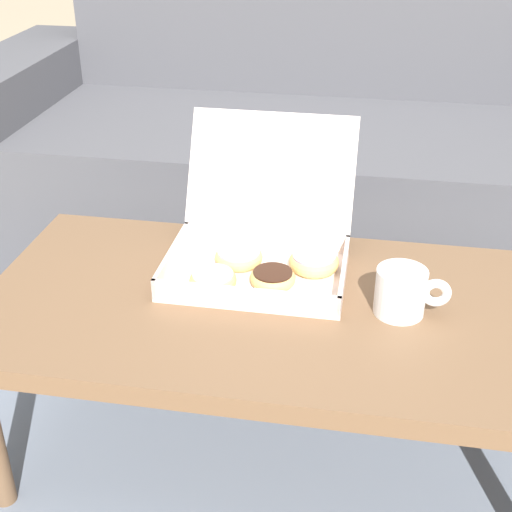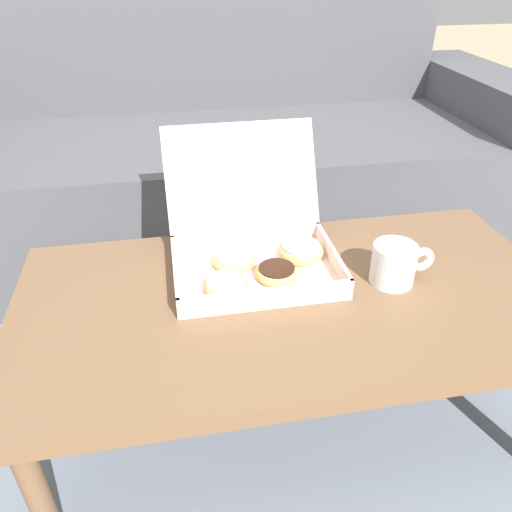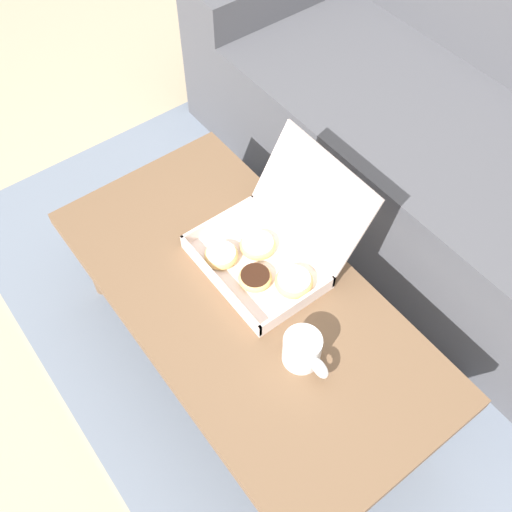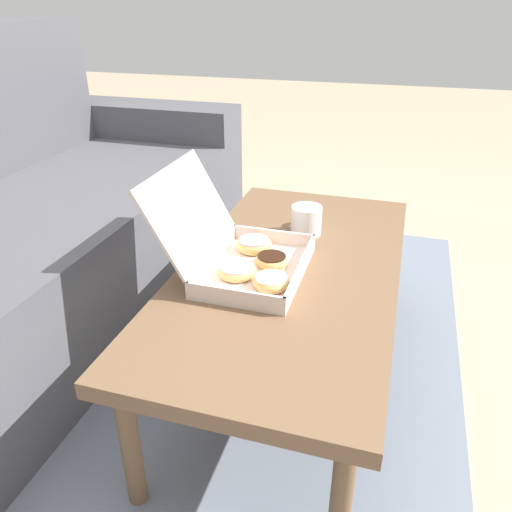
{
  "view_description": "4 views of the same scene",
  "coord_description": "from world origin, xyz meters",
  "px_view_note": "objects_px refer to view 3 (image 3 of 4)",
  "views": [
    {
      "loc": [
        0.15,
        -1.29,
        1.14
      ],
      "look_at": [
        -0.06,
        -0.07,
        0.44
      ],
      "focal_mm": 50.0,
      "sensor_mm": 36.0,
      "label": 1
    },
    {
      "loc": [
        -0.23,
        -0.97,
        1.02
      ],
      "look_at": [
        -0.06,
        -0.07,
        0.44
      ],
      "focal_mm": 35.0,
      "sensor_mm": 36.0,
      "label": 2
    },
    {
      "loc": [
        0.68,
        -0.64,
        1.73
      ],
      "look_at": [
        -0.06,
        -0.07,
        0.44
      ],
      "focal_mm": 42.0,
      "sensor_mm": 36.0,
      "label": 3
    },
    {
      "loc": [
        -1.18,
        -0.41,
        1.05
      ],
      "look_at": [
        -0.06,
        -0.07,
        0.44
      ],
      "focal_mm": 35.0,
      "sensor_mm": 36.0,
      "label": 4
    }
  ],
  "objects_px": {
    "coffee_table": "(246,305)",
    "coffee_mug": "(303,350)",
    "couch": "(485,156)",
    "pastry_box": "(270,250)"
  },
  "relations": [
    {
      "from": "pastry_box",
      "to": "coffee_mug",
      "type": "relative_size",
      "value": 2.7
    },
    {
      "from": "coffee_table",
      "to": "coffee_mug",
      "type": "xyz_separation_m",
      "value": [
        0.23,
        0.0,
        0.08
      ]
    },
    {
      "from": "couch",
      "to": "coffee_table",
      "type": "xyz_separation_m",
      "value": [
        0.0,
        -0.98,
        0.03
      ]
    },
    {
      "from": "coffee_table",
      "to": "coffee_mug",
      "type": "bearing_deg",
      "value": 1.01
    },
    {
      "from": "pastry_box",
      "to": "coffee_mug",
      "type": "height_order",
      "value": "pastry_box"
    },
    {
      "from": "couch",
      "to": "coffee_table",
      "type": "distance_m",
      "value": 0.98
    },
    {
      "from": "couch",
      "to": "pastry_box",
      "type": "bearing_deg",
      "value": -93.69
    },
    {
      "from": "coffee_table",
      "to": "pastry_box",
      "type": "bearing_deg",
      "value": 114.59
    },
    {
      "from": "couch",
      "to": "pastry_box",
      "type": "height_order",
      "value": "couch"
    },
    {
      "from": "coffee_mug",
      "to": "couch",
      "type": "bearing_deg",
      "value": 102.97
    }
  ]
}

